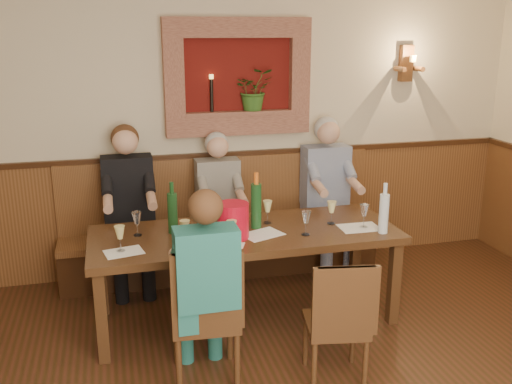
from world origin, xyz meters
TOP-DOWN VIEW (x-y plane):
  - room_shell at (0.00, 0.00)m, footprint 6.04×6.04m
  - wall_niche at (0.24, 2.94)m, footprint 1.36×0.30m
  - wall_sconce at (1.90, 2.93)m, footprint 0.25×0.20m
  - dining_table at (0.00, 1.85)m, footprint 2.40×0.90m
  - bench at (0.00, 2.79)m, footprint 3.00×0.45m
  - chair_near_left at (-0.45, 1.09)m, footprint 0.47×0.47m
  - chair_near_right at (0.38, 0.88)m, footprint 0.45×0.45m
  - person_bench_left at (-0.85, 2.69)m, footprint 0.44×0.54m
  - person_bench_mid at (-0.04, 2.69)m, footprint 0.40×0.49m
  - person_bench_right at (1.02, 2.69)m, footprint 0.44×0.54m
  - person_chair_front at (-0.45, 1.07)m, footprint 0.39×0.48m
  - spittoon_bucket at (-0.12, 1.74)m, footprint 0.31×0.31m
  - wine_bottle_green_a at (0.11, 1.92)m, footprint 0.09×0.09m
  - wine_bottle_green_b at (-0.55, 1.96)m, footprint 0.10×0.10m
  - water_bottle at (1.03, 1.55)m, footprint 0.08×0.08m
  - tasting_sheet_a at (-0.94, 1.64)m, footprint 0.30×0.24m
  - tasting_sheet_b at (0.11, 1.75)m, footprint 0.36×0.31m
  - tasting_sheet_c at (0.90, 1.70)m, footprint 0.32×0.23m
  - tasting_sheet_d at (-0.21, 1.57)m, footprint 0.31×0.26m
  - wine_glass_0 at (-0.96, 1.67)m, footprint 0.08×0.08m
  - wine_glass_1 at (0.43, 1.66)m, footprint 0.08×0.08m
  - wine_glass_2 at (0.22, 2.00)m, footprint 0.08×0.08m
  - wine_glass_3 at (0.94, 1.70)m, footprint 0.08×0.08m
  - wine_glass_4 at (0.72, 1.85)m, footprint 0.08×0.08m
  - wine_glass_5 at (-0.16, 1.59)m, footprint 0.08×0.08m
  - wine_glass_6 at (-0.82, 1.97)m, footprint 0.08×0.08m
  - wine_glass_7 at (-0.49, 1.67)m, footprint 0.08×0.08m

SIDE VIEW (x-z plane):
  - chair_near_right at x=0.38m, z-range -0.18..0.70m
  - chair_near_left at x=-0.45m, z-range -0.21..0.78m
  - bench at x=0.00m, z-range -0.23..0.88m
  - person_chair_front at x=-0.45m, z-range -0.12..1.24m
  - person_bench_mid at x=-0.04m, z-range -0.12..1.26m
  - person_bench_right at x=1.02m, z-range -0.12..1.36m
  - person_bench_left at x=-0.85m, z-range -0.13..1.36m
  - dining_table at x=0.00m, z-range 0.30..1.05m
  - tasting_sheet_a at x=-0.94m, z-range 0.75..0.75m
  - tasting_sheet_b at x=0.11m, z-range 0.75..0.75m
  - tasting_sheet_c at x=0.90m, z-range 0.75..0.75m
  - tasting_sheet_d at x=-0.21m, z-range 0.75..0.75m
  - wine_glass_0 at x=-0.96m, z-range 0.75..0.94m
  - wine_glass_1 at x=0.43m, z-range 0.75..0.94m
  - wine_glass_2 at x=0.22m, z-range 0.75..0.94m
  - wine_glass_3 at x=0.94m, z-range 0.75..0.94m
  - wine_glass_4 at x=0.72m, z-range 0.75..0.94m
  - wine_glass_5 at x=-0.16m, z-range 0.75..0.94m
  - wine_glass_6 at x=-0.82m, z-range 0.75..0.94m
  - wine_glass_7 at x=-0.49m, z-range 0.75..0.94m
  - spittoon_bucket at x=-0.12m, z-range 0.75..1.02m
  - water_bottle at x=1.03m, z-range 0.71..1.11m
  - wine_bottle_green_b at x=-0.55m, z-range 0.71..1.12m
  - wine_bottle_green_a at x=0.11m, z-range 0.71..1.16m
  - wall_niche at x=0.24m, z-range 1.28..2.34m
  - room_shell at x=0.00m, z-range 0.48..3.30m
  - wall_sconce at x=1.90m, z-range 1.77..2.12m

